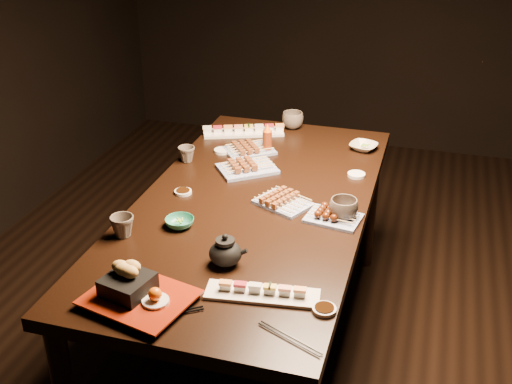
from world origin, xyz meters
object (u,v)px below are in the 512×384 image
yakitori_plate_right (283,199)px  teacup_near_left (122,226)px  yakitori_plate_center (247,164)px  teacup_far_right (293,120)px  tempura_tray (138,287)px  dining_table (253,280)px  sushi_platter_near (262,290)px  teapot (225,250)px  edamame_bowl_green (180,223)px  sushi_platter_far (244,129)px  teacup_mid_right (344,209)px  condiment_bottle (267,138)px  yakitori_plate_left (249,147)px  edamame_bowl_cream (363,147)px  teacup_far_left (187,154)px

yakitori_plate_right → teacup_near_left: bearing=-115.5°
yakitori_plate_center → teacup_far_right: 0.56m
yakitori_plate_center → tempura_tray: bearing=-129.2°
dining_table → sushi_platter_near: (0.21, -0.59, 0.40)m
dining_table → teacup_far_right: bearing=91.3°
yakitori_plate_center → teapot: 0.74m
teacup_near_left → edamame_bowl_green: bearing=35.3°
sushi_platter_far → teacup_near_left: size_ratio=4.58×
yakitori_plate_center → teacup_mid_right: size_ratio=2.25×
edamame_bowl_green → teacup_far_right: size_ratio=1.00×
yakitori_plate_center → condiment_bottle: (0.03, 0.23, 0.04)m
teacup_near_left → teacup_far_right: teacup_far_right is taller
yakitori_plate_left → teacup_far_right: 0.38m
sushi_platter_near → dining_table: bearing=101.9°
yakitori_plate_right → edamame_bowl_cream: 0.68m
teacup_far_left → teapot: 0.86m
sushi_platter_far → edamame_bowl_green: bearing=71.5°
edamame_bowl_cream → teacup_mid_right: 0.69m
dining_table → sushi_platter_far: sushi_platter_far is taller
sushi_platter_near → condiment_bottle: 1.13m
yakitori_plate_left → teacup_near_left: size_ratio=2.53×
teapot → teacup_near_left: bearing=162.2°
sushi_platter_far → condiment_bottle: (0.17, -0.18, 0.04)m
teacup_near_left → teapot: size_ratio=0.66×
sushi_platter_near → yakitori_plate_center: 0.92m
yakitori_plate_left → teapot: bearing=-115.2°
sushi_platter_far → teapot: size_ratio=3.01×
sushi_platter_near → yakitori_plate_left: 1.13m
dining_table → sushi_platter_far: 0.83m
edamame_bowl_cream → teapot: 1.15m
yakitori_plate_center → teacup_mid_right: teacup_mid_right is taller
condiment_bottle → teacup_far_left: bearing=-146.3°
tempura_tray → teacup_near_left: tempura_tray is taller
edamame_bowl_cream → condiment_bottle: size_ratio=0.91×
yakitori_plate_right → edamame_bowl_cream: yakitori_plate_right is taller
sushi_platter_near → yakitori_plate_left: size_ratio=1.63×
yakitori_plate_right → teapot: 0.47m
sushi_platter_near → teacup_near_left: (-0.58, 0.21, 0.02)m
sushi_platter_near → condiment_bottle: condiment_bottle is taller
yakitori_plate_left → edamame_bowl_cream: (0.51, 0.18, -0.01)m
yakitori_plate_left → condiment_bottle: bearing=-16.7°
yakitori_plate_left → teacup_near_left: 0.89m
teacup_near_left → teacup_far_left: teacup_near_left is taller
dining_table → teacup_mid_right: 0.56m
teacup_far_right → yakitori_plate_right: bearing=-79.1°
teacup_mid_right → sushi_platter_far: bearing=130.7°
dining_table → edamame_bowl_cream: edamame_bowl_cream is taller
yakitori_plate_center → condiment_bottle: 0.23m
edamame_bowl_cream → teacup_near_left: size_ratio=1.45×
teacup_far_left → teacup_mid_right: bearing=-23.2°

